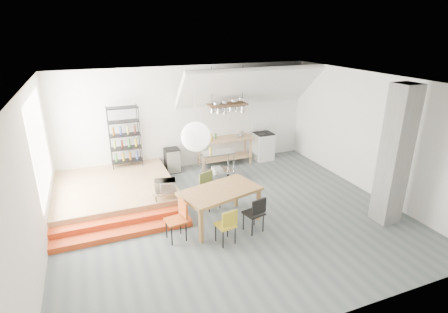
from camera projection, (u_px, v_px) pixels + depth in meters
name	position (u px, v px, depth m)	size (l,w,h in m)	color
floor	(231.00, 215.00, 8.44)	(8.00, 8.00, 0.00)	#505B5D
wall_back	(188.00, 118.00, 10.93)	(8.00, 0.04, 3.20)	silver
wall_left	(34.00, 180.00, 6.50)	(0.04, 7.00, 3.20)	silver
wall_right	(370.00, 134.00, 9.26)	(0.04, 7.00, 3.20)	silver
ceiling	(232.00, 82.00, 7.32)	(8.00, 7.00, 0.02)	white
slope_ceiling	(249.00, 87.00, 10.70)	(4.40, 1.80, 0.15)	white
window_pane	(40.00, 146.00, 7.75)	(0.02, 2.50, 2.20)	white
platform	(115.00, 191.00, 9.25)	(3.00, 3.00, 0.40)	#9C744E
step_lower	(124.00, 233.00, 7.60)	(3.00, 0.35, 0.13)	#C64117
step_upper	(122.00, 222.00, 7.88)	(3.00, 0.35, 0.27)	#C64117
concrete_column	(395.00, 156.00, 7.71)	(0.50, 0.50, 3.20)	slate
kitchen_counter	(225.00, 146.00, 11.35)	(1.80, 0.60, 0.91)	#9C744E
stove	(263.00, 146.00, 11.88)	(0.60, 0.60, 1.18)	white
pot_rack	(229.00, 107.00, 10.69)	(1.20, 0.50, 1.43)	#3D2818
wire_shelving	(125.00, 136.00, 10.08)	(0.88, 0.38, 1.80)	black
microwave_shelf	(166.00, 192.00, 8.42)	(0.60, 0.40, 0.16)	#9C744E
paper_lantern	(196.00, 137.00, 7.04)	(0.60, 0.60, 0.60)	white
dining_table	(220.00, 193.00, 7.88)	(1.96, 1.41, 0.84)	brown
chair_mustard	(227.00, 224.00, 7.17)	(0.43, 0.43, 0.81)	gold
chair_black	(256.00, 212.00, 7.59)	(0.47, 0.47, 0.85)	black
chair_olive	(209.00, 187.00, 8.67)	(0.52, 0.52, 0.91)	#5B6730
chair_red	(179.00, 217.00, 7.35)	(0.45, 0.45, 0.88)	#C0531B
rolling_cart	(217.00, 162.00, 10.10)	(0.95, 0.54, 0.92)	silver
mini_fridge	(172.00, 160.00, 10.87)	(0.44, 0.44, 0.75)	black
microwave	(165.00, 186.00, 8.37)	(0.50, 0.34, 0.28)	beige
bowl	(238.00, 136.00, 11.34)	(0.21, 0.21, 0.05)	silver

